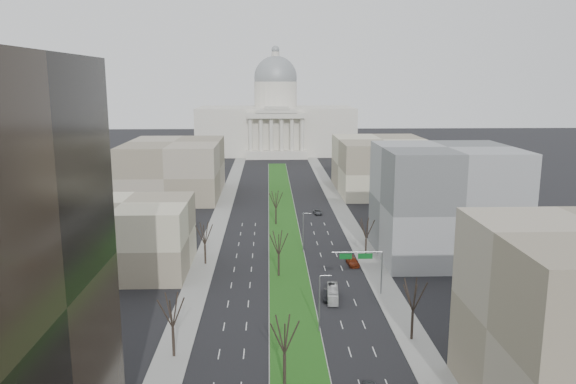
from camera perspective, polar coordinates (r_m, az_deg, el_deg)
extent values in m
plane|color=black|center=(149.54, -0.46, -3.35)|extent=(600.00, 600.00, 0.00)
cube|color=#999993|center=(148.56, -0.45, -3.42)|extent=(8.00, 222.00, 0.15)
cube|color=#154312|center=(148.53, -0.45, -3.38)|extent=(7.70, 221.70, 0.06)
cube|color=gray|center=(126.19, -8.17, -6.23)|extent=(5.00, 330.00, 0.15)
cube|color=gray|center=(127.25, 7.79, -6.07)|extent=(5.00, 330.00, 0.15)
cube|color=beige|center=(295.78, -1.25, 6.30)|extent=(80.00, 40.00, 24.00)
cube|color=beige|center=(274.00, -1.18, 3.80)|extent=(30.00, 6.00, 4.00)
cube|color=beige|center=(272.17, -1.19, 7.76)|extent=(28.00, 5.00, 2.50)
cube|color=beige|center=(272.05, -1.20, 8.19)|extent=(20.00, 5.00, 1.80)
cube|color=beige|center=(271.97, -1.20, 8.52)|extent=(12.00, 5.00, 1.60)
cylinder|color=beige|center=(294.75, -1.27, 9.79)|extent=(22.00, 22.00, 14.00)
sphere|color=gray|center=(294.65, -1.27, 11.54)|extent=(22.00, 22.00, 22.00)
cylinder|color=beige|center=(294.89, -1.28, 13.68)|extent=(4.00, 4.00, 4.00)
sphere|color=gray|center=(295.03, -1.29, 14.26)|extent=(4.00, 4.00, 4.00)
cylinder|color=beige|center=(272.99, -3.82, 5.86)|extent=(2.00, 2.00, 16.00)
cylinder|color=beige|center=(272.87, -2.77, 5.87)|extent=(2.00, 2.00, 16.00)
cylinder|color=beige|center=(272.85, -1.71, 5.88)|extent=(2.00, 2.00, 16.00)
cylinder|color=beige|center=(272.92, -0.66, 5.88)|extent=(2.00, 2.00, 16.00)
cylinder|color=beige|center=(273.08, 0.40, 5.88)|extent=(2.00, 2.00, 16.00)
cylinder|color=beige|center=(273.34, 1.45, 5.89)|extent=(2.00, 2.00, 16.00)
cube|color=gray|center=(117.56, -16.34, -4.37)|extent=(26.00, 22.00, 14.00)
cube|color=slate|center=(125.30, 15.63, -1.02)|extent=(28.00, 26.00, 24.00)
cube|color=gray|center=(189.45, -11.45, 2.33)|extent=(30.00, 40.00, 18.00)
cube|color=gray|center=(195.69, 9.48, 2.68)|extent=(30.00, 40.00, 18.00)
cylinder|color=black|center=(82.02, -11.56, -14.73)|extent=(0.40, 0.40, 4.32)
cylinder|color=black|center=(118.92, -8.41, -6.31)|extent=(0.40, 0.40, 4.22)
cylinder|color=black|center=(87.09, 12.49, -13.14)|extent=(0.40, 0.40, 4.42)
cylinder|color=black|center=(123.80, 7.91, -5.63)|extent=(0.40, 0.40, 4.03)
cylinder|color=black|center=(73.85, -0.35, -17.60)|extent=(0.40, 0.40, 4.32)
cylinder|color=black|center=(110.56, -0.95, -7.53)|extent=(0.40, 0.40, 4.32)
cylinder|color=black|center=(148.97, -1.24, -2.55)|extent=(0.40, 0.40, 4.32)
cylinder|color=gray|center=(86.66, 3.20, -11.35)|extent=(0.20, 0.20, 9.00)
cylinder|color=gray|center=(85.08, 3.85, -8.47)|extent=(1.80, 0.12, 0.12)
cylinder|color=gray|center=(124.41, 1.55, -4.24)|extent=(0.20, 0.20, 9.00)
cylinder|color=gray|center=(123.32, 1.98, -2.18)|extent=(1.80, 0.12, 0.12)
cylinder|color=gray|center=(102.47, 9.49, -8.14)|extent=(0.24, 0.24, 8.00)
cylinder|color=gray|center=(100.43, 7.03, -6.07)|extent=(9.00, 0.18, 0.18)
cube|color=#0C591E|center=(100.99, 7.86, -6.47)|extent=(2.60, 0.08, 1.00)
cube|color=#0C591E|center=(100.46, 5.88, -6.52)|extent=(2.20, 0.08, 1.00)
imported|color=black|center=(100.51, 4.11, -10.36)|extent=(2.40, 5.01, 1.58)
imported|color=maroon|center=(118.28, 6.58, -7.05)|extent=(2.51, 5.30, 1.49)
imported|color=#44454B|center=(161.31, 3.01, -2.04)|extent=(2.35, 4.63, 1.25)
imported|color=silver|center=(100.26, 4.57, -10.24)|extent=(2.57, 7.93, 2.17)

